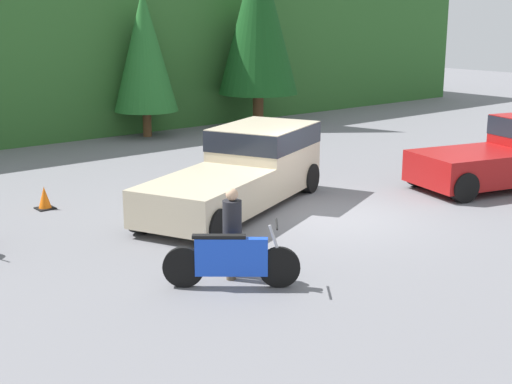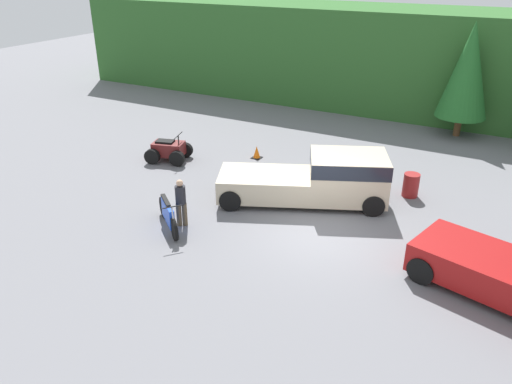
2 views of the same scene
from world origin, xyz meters
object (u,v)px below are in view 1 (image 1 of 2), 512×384
Objects in this scene: dirt_bike at (231,260)px; rider_person at (232,230)px; steel_barrel at (277,159)px; traffic_cone at (45,199)px; pickup_truck_second at (246,166)px.

rider_person is (0.29, 0.35, 0.41)m from dirt_bike.
steel_barrel is (6.42, 6.14, -0.04)m from dirt_bike.
traffic_cone is (-0.67, 6.49, -0.64)m from rider_person.
pickup_truck_second is 4.91m from traffic_cone.
dirt_bike is 8.89m from steel_barrel.
pickup_truck_second reaches higher than traffic_cone.
rider_person reaches higher than traffic_cone.
dirt_bike is at bearing -155.01° from pickup_truck_second.
traffic_cone is at bearing 122.12° from pickup_truck_second.
traffic_cone is 0.62× the size of steel_barrel.
rider_person is (-3.34, -3.75, -0.07)m from pickup_truck_second.
dirt_bike reaches higher than traffic_cone.
traffic_cone is (-4.01, 2.74, -0.70)m from pickup_truck_second.
rider_person is at bearing 90.25° from dirt_bike.
dirt_bike is 2.13× the size of steel_barrel.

